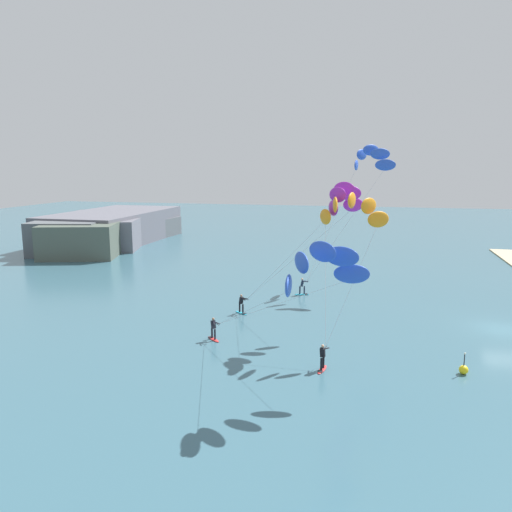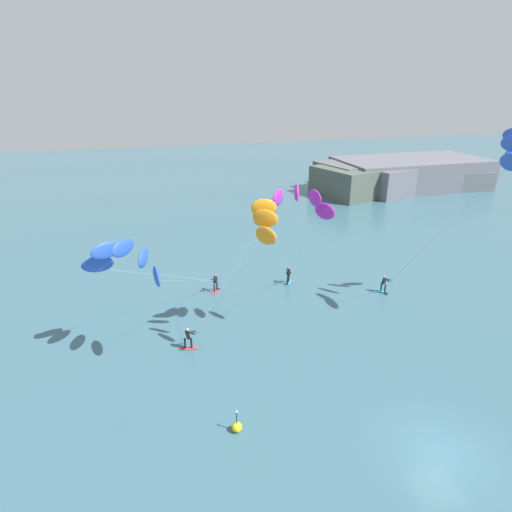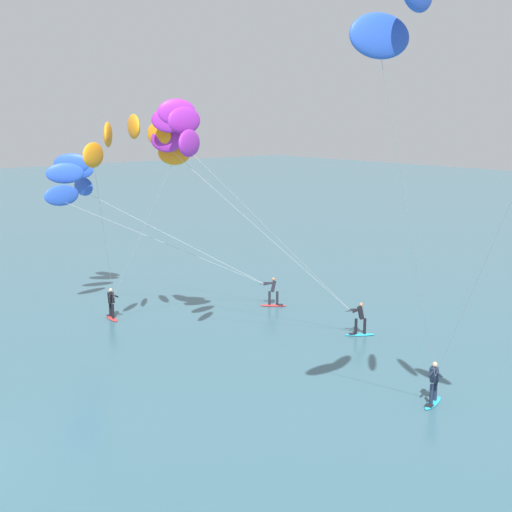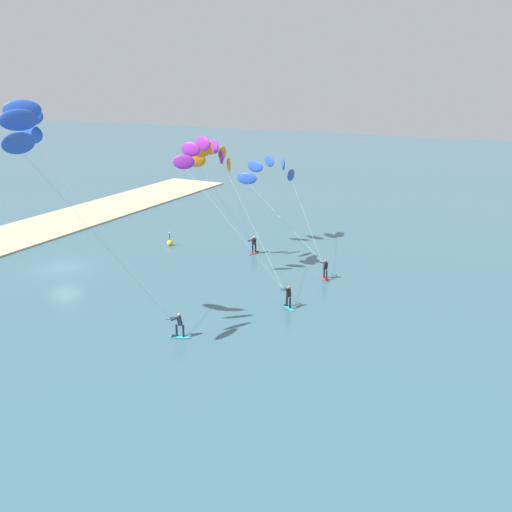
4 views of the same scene
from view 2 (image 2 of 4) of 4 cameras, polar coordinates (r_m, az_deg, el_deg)
name	(u,v)px [view 2 (image 2 of 4)]	position (r m, az deg, el deg)	size (l,w,h in m)	color
ground_plane	(442,453)	(25.67, 23.54, -22.95)	(240.00, 240.00, 0.00)	#386070
kitesurfer_nearshore	(510,153)	(35.17, 30.74, 11.66)	(8.14, 9.25, 14.68)	#23ADD1
kitesurfer_mid_water	(260,223)	(27.07, 0.55, 4.40)	(7.09, 4.92, 10.78)	red
kitesurfer_far_out	(296,207)	(28.70, 5.32, 6.57)	(6.10, 10.75, 11.41)	#23ADD1
kitesurfer_downwind	(129,261)	(27.96, -16.51, -0.59)	(10.58, 11.67, 8.65)	red
marker_buoy	(237,427)	(24.73, -2.56, -21.77)	(0.56, 0.56, 1.38)	yellow
distant_headland	(400,175)	(81.57, 18.58, 10.22)	(32.21, 17.85, 5.10)	slate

